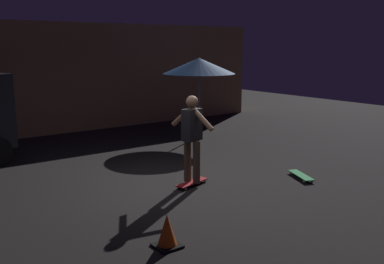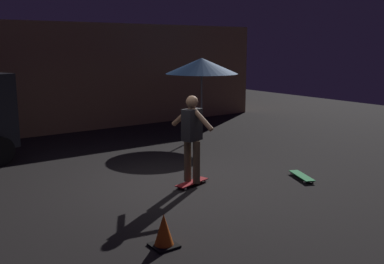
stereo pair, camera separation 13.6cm
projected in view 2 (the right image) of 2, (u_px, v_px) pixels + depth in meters
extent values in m
plane|color=black|center=(173.00, 185.00, 8.51)|extent=(28.00, 28.00, 0.00)
cube|color=#AD7F56|center=(72.00, 74.00, 15.11)|extent=(13.00, 3.41, 3.35)
cylinder|color=slate|center=(201.00, 99.00, 12.87)|extent=(0.05, 0.05, 2.20)
cone|color=#1E4C8C|center=(202.00, 66.00, 12.69)|extent=(2.10, 2.10, 0.45)
cube|color=#AD1E23|center=(192.00, 182.00, 8.49)|extent=(0.81, 0.40, 0.02)
sphere|color=silver|center=(198.00, 180.00, 8.78)|extent=(0.05, 0.05, 0.05)
sphere|color=silver|center=(205.00, 181.00, 8.67)|extent=(0.05, 0.05, 0.05)
sphere|color=silver|center=(178.00, 187.00, 8.32)|extent=(0.05, 0.05, 0.05)
sphere|color=silver|center=(185.00, 189.00, 8.21)|extent=(0.05, 0.05, 0.05)
cube|color=green|center=(302.00, 176.00, 8.92)|extent=(0.48, 0.80, 0.02)
sphere|color=silver|center=(313.00, 181.00, 8.66)|extent=(0.05, 0.05, 0.05)
sphere|color=silver|center=(305.00, 182.00, 8.62)|extent=(0.05, 0.05, 0.05)
sphere|color=silver|center=(299.00, 173.00, 9.23)|extent=(0.05, 0.05, 0.05)
sphere|color=silver|center=(291.00, 173.00, 9.19)|extent=(0.05, 0.05, 0.05)
cylinder|color=brown|center=(188.00, 160.00, 8.48)|extent=(0.14, 0.14, 0.82)
cylinder|color=brown|center=(196.00, 162.00, 8.34)|extent=(0.14, 0.14, 0.82)
cube|color=#262628|center=(192.00, 125.00, 8.27)|extent=(0.42, 0.31, 0.60)
sphere|color=#936B4C|center=(192.00, 102.00, 8.19)|extent=(0.23, 0.23, 0.23)
cylinder|color=#936B4C|center=(183.00, 116.00, 8.38)|extent=(0.23, 0.55, 0.46)
cylinder|color=#936B4C|center=(201.00, 118.00, 8.10)|extent=(0.23, 0.55, 0.46)
cube|color=black|center=(164.00, 245.00, 5.92)|extent=(0.34, 0.34, 0.03)
cone|color=#EA5914|center=(164.00, 230.00, 5.87)|extent=(0.28, 0.28, 0.46)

